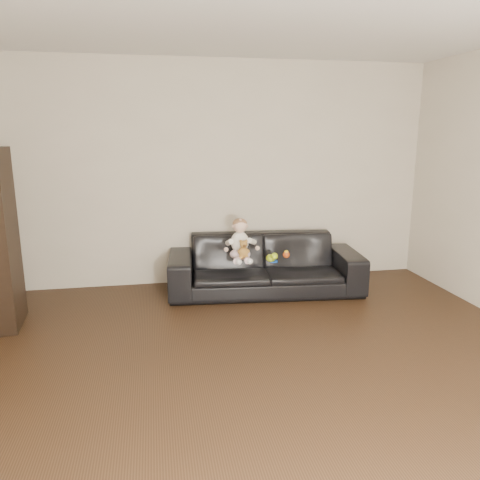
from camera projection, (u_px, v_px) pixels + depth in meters
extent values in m
plane|color=#321F11|center=(281.00, 402.00, 3.16)|extent=(5.50, 5.50, 0.00)
plane|color=beige|center=(221.00, 174.00, 5.50)|extent=(5.00, 0.00, 5.00)
imported|color=black|center=(265.00, 264.00, 5.32)|extent=(2.23, 1.03, 0.63)
ellipsoid|color=silver|center=(240.00, 254.00, 5.13)|extent=(0.27, 0.25, 0.12)
ellipsoid|color=white|center=(240.00, 242.00, 5.12)|extent=(0.23, 0.21, 0.24)
sphere|color=beige|center=(240.00, 226.00, 5.06)|extent=(0.19, 0.19, 0.16)
ellipsoid|color=#8C603F|center=(240.00, 223.00, 5.06)|extent=(0.19, 0.19, 0.11)
cylinder|color=silver|center=(238.00, 259.00, 4.99)|extent=(0.11, 0.20, 0.07)
cylinder|color=silver|center=(247.00, 259.00, 5.00)|extent=(0.11, 0.20, 0.07)
sphere|color=white|center=(239.00, 262.00, 4.89)|extent=(0.08, 0.08, 0.06)
sphere|color=white|center=(250.00, 261.00, 4.91)|extent=(0.08, 0.08, 0.06)
cylinder|color=white|center=(229.00, 242.00, 5.04)|extent=(0.09, 0.17, 0.11)
cylinder|color=white|center=(252.00, 241.00, 5.09)|extent=(0.09, 0.17, 0.11)
ellipsoid|color=#A1712E|center=(243.00, 252.00, 4.98)|extent=(0.12, 0.11, 0.12)
sphere|color=#A1712E|center=(244.00, 244.00, 4.95)|extent=(0.09, 0.09, 0.08)
sphere|color=#A1712E|center=(241.00, 241.00, 4.94)|extent=(0.04, 0.04, 0.03)
sphere|color=#A1712E|center=(246.00, 241.00, 4.95)|extent=(0.04, 0.04, 0.03)
sphere|color=#593819|center=(244.00, 246.00, 4.92)|extent=(0.04, 0.04, 0.03)
ellipsoid|color=#A6CB17|center=(271.00, 258.00, 5.04)|extent=(0.13, 0.15, 0.09)
sphere|color=#C84917|center=(286.00, 255.00, 5.19)|extent=(0.10, 0.10, 0.08)
cylinder|color=blue|center=(273.00, 261.00, 5.05)|extent=(0.11, 0.11, 0.01)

